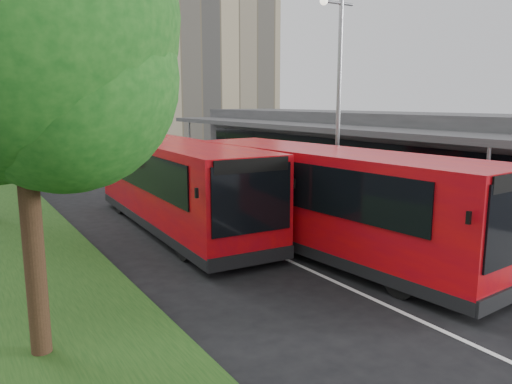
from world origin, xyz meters
TOP-DOWN VIEW (x-y plane):
  - ground at (0.00, 0.00)m, footprint 120.00×120.00m
  - pavement at (6.00, 20.00)m, footprint 5.00×80.00m
  - lane_centre_line at (0.00, 15.00)m, footprint 0.12×70.00m
  - kerb_dashes at (3.30, 19.00)m, footprint 0.12×56.00m
  - office_block at (14.00, 42.00)m, footprint 22.00×12.00m
  - station_building at (10.86, 8.00)m, footprint 7.70×26.00m
  - tree_near at (-7.01, -2.95)m, footprint 5.30×5.30m
  - lamp_post_near at (4.12, 2.00)m, footprint 1.44×0.28m
  - lamp_post_far at (4.12, 22.00)m, footprint 1.44×0.28m
  - bus_main at (1.44, -0.86)m, footprint 3.73×11.26m
  - bus_second at (-1.27, 4.25)m, footprint 3.24×11.15m
  - litter_bin at (5.25, 9.70)m, footprint 0.56×0.56m
  - bollard at (5.34, 18.44)m, footprint 0.21×0.21m
  - car_near at (2.32, 37.60)m, footprint 1.76×3.26m
  - car_far at (-1.02, 43.31)m, footprint 1.81×3.36m

SIDE VIEW (x-z plane):
  - ground at x=0.00m, z-range 0.00..0.00m
  - kerb_dashes at x=3.30m, z-range 0.00..0.01m
  - lane_centre_line at x=0.00m, z-range 0.00..0.01m
  - pavement at x=6.00m, z-range 0.00..0.15m
  - car_far at x=-1.02m, z-range 0.00..1.05m
  - car_near at x=2.32m, z-range 0.00..1.05m
  - litter_bin at x=5.25m, z-range 0.15..1.07m
  - bollard at x=5.34m, z-range 0.15..1.20m
  - bus_second at x=-1.27m, z-range 0.04..3.17m
  - bus_main at x=1.44m, z-range 0.04..3.18m
  - station_building at x=10.86m, z-range 0.04..4.04m
  - lamp_post_near at x=4.12m, z-range 0.72..8.72m
  - lamp_post_far at x=4.12m, z-range 0.72..8.72m
  - tree_near at x=-7.01m, z-range 1.24..9.76m
  - office_block at x=14.00m, z-range 0.00..18.00m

